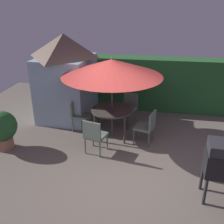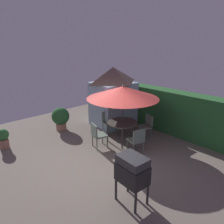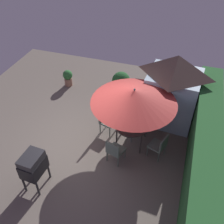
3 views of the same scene
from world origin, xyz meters
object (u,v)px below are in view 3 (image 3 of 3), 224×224
(chair_near_shed, at_px, (115,150))
(potted_plant_by_shed, at_px, (68,77))
(patio_umbrella, at_px, (134,96))
(chair_toward_hedge, at_px, (144,113))
(potted_plant_by_grill, at_px, (121,82))
(garden_shed, at_px, (173,89))
(bbq_grill, at_px, (33,165))
(patio_table, at_px, (132,126))
(chair_far_side, at_px, (160,145))
(chair_toward_house, at_px, (106,119))

(chair_near_shed, height_order, potted_plant_by_shed, chair_near_shed)
(patio_umbrella, distance_m, chair_toward_hedge, 1.72)
(potted_plant_by_grill, bearing_deg, garden_shed, 65.02)
(garden_shed, bearing_deg, bbq_grill, -37.91)
(garden_shed, xyz_separation_m, chair_near_shed, (2.55, -1.27, -0.80))
(potted_plant_by_grill, bearing_deg, potted_plant_by_shed, -87.36)
(patio_umbrella, xyz_separation_m, chair_near_shed, (0.97, -0.28, -1.39))
(patio_table, relative_size, potted_plant_by_grill, 1.13)
(bbq_grill, xyz_separation_m, chair_far_side, (-2.07, 3.10, -0.33))
(chair_toward_house, bearing_deg, potted_plant_by_shed, -131.43)
(bbq_grill, bearing_deg, chair_far_side, 123.74)
(chair_near_shed, bearing_deg, patio_umbrella, 164.01)
(potted_plant_by_shed, relative_size, potted_plant_by_grill, 0.73)
(patio_table, bearing_deg, chair_near_shed, -15.99)
(garden_shed, height_order, chair_far_side, garden_shed)
(chair_far_side, bearing_deg, garden_shed, 179.36)
(garden_shed, xyz_separation_m, chair_far_side, (1.93, -0.02, -0.80))
(chair_toward_house, bearing_deg, chair_near_shed, 29.60)
(chair_toward_hedge, distance_m, potted_plant_by_grill, 2.05)
(chair_near_shed, distance_m, potted_plant_by_grill, 3.64)
(chair_toward_hedge, bearing_deg, chair_toward_house, -58.21)
(chair_far_side, xyz_separation_m, potted_plant_by_shed, (-2.81, -4.44, -0.12))
(patio_umbrella, distance_m, potted_plant_by_grill, 3.11)
(patio_table, height_order, potted_plant_by_shed, patio_table)
(patio_table, relative_size, chair_toward_hedge, 1.24)
(patio_umbrella, height_order, chair_far_side, patio_umbrella)
(patio_umbrella, distance_m, chair_toward_house, 1.72)
(bbq_grill, xyz_separation_m, chair_toward_house, (-2.68, 1.14, -0.33))
(patio_umbrella, distance_m, chair_near_shed, 1.72)
(patio_table, height_order, chair_near_shed, chair_near_shed)
(garden_shed, bearing_deg, patio_table, -32.22)
(potted_plant_by_shed, xyz_separation_m, potted_plant_by_grill, (-0.11, 2.35, 0.17))
(chair_toward_hedge, height_order, potted_plant_by_shed, chair_toward_hedge)
(garden_shed, relative_size, patio_umbrella, 1.01)
(patio_table, distance_m, bbq_grill, 3.22)
(bbq_grill, distance_m, chair_far_side, 3.74)
(garden_shed, distance_m, chair_toward_hedge, 1.29)
(chair_near_shed, bearing_deg, garden_shed, 153.44)
(potted_plant_by_grill, bearing_deg, patio_umbrella, 23.56)
(potted_plant_by_grill, bearing_deg, chair_near_shed, 13.41)
(garden_shed, distance_m, bbq_grill, 5.09)
(bbq_grill, bearing_deg, chair_near_shed, 128.25)
(garden_shed, relative_size, potted_plant_by_shed, 3.58)
(bbq_grill, distance_m, potted_plant_by_shed, 5.08)
(garden_shed, xyz_separation_m, bbq_grill, (4.00, -3.12, -0.48))
(patio_umbrella, bearing_deg, potted_plant_by_grill, -156.44)
(patio_table, distance_m, chair_far_side, 1.06)
(chair_toward_hedge, distance_m, chair_toward_house, 1.36)
(chair_far_side, relative_size, potted_plant_by_shed, 1.24)
(patio_table, relative_size, chair_far_side, 1.24)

